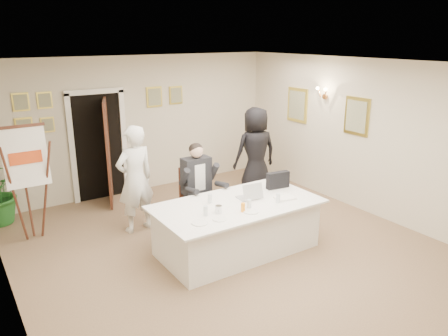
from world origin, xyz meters
The scene contains 26 objects.
floor centered at (0.00, 0.00, 0.00)m, with size 7.00×7.00×0.00m, color brown.
ceiling centered at (0.00, 0.00, 2.80)m, with size 6.00×7.00×0.02m, color white.
wall_back centered at (0.00, 3.50, 1.40)m, with size 6.00×0.10×2.80m, color beige.
wall_left centered at (-3.00, 0.00, 1.40)m, with size 0.10×7.00×2.80m, color beige.
wall_right centered at (3.00, 0.00, 1.40)m, with size 0.10×7.00×2.80m, color beige.
doorway centered at (-0.88, 3.32, 1.04)m, with size 1.14×0.86×2.20m.
pictures_back_wall centered at (-0.80, 3.47, 1.85)m, with size 3.40×0.06×0.80m, color #D9C54A, non-canonical shape.
pictures_right_wall centered at (2.97, 1.20, 1.75)m, with size 0.06×2.20×0.80m, color #D9C54A, non-canonical shape.
wall_sconce centered at (2.90, 1.20, 2.10)m, with size 0.20×0.30×0.24m, color #B07138, non-canonical shape.
conference_table centered at (0.08, 0.07, 0.39)m, with size 2.49×1.34×0.78m.
seated_man centered at (0.01, 1.12, 0.75)m, with size 0.64×0.69×1.50m, color black, non-canonical shape.
flip_chart centered at (-2.44, 2.18, 0.86)m, with size 0.65×0.42×1.86m.
standing_man centered at (-0.90, 1.60, 0.90)m, with size 0.66×0.43×1.81m, color silver.
standing_woman centered at (1.80, 1.89, 0.91)m, with size 0.89×0.58×1.83m, color black.
laptop centered at (0.35, 0.16, 0.91)m, with size 0.33×0.35×0.28m, color #B7BABC, non-canonical shape.
laptop_bag centered at (1.03, 0.26, 0.91)m, with size 0.39×0.11×0.27m, color black.
paper_stack centered at (0.80, -0.19, 0.79)m, with size 0.30×0.21×0.03m, color white.
plate_left centered at (-0.75, -0.26, 0.78)m, with size 0.22×0.22×0.01m, color white.
plate_mid centered at (-0.46, -0.29, 0.78)m, with size 0.20×0.20×0.01m, color white.
plate_near centered at (0.06, -0.31, 0.78)m, with size 0.22×0.22×0.01m, color white.
glass_a centered at (-0.55, -0.07, 0.84)m, with size 0.06×0.06×0.14m, color silver.
glass_b centered at (0.10, -0.20, 0.84)m, with size 0.07×0.07×0.14m, color silver.
glass_c centered at (0.61, -0.24, 0.84)m, with size 0.06×0.06×0.14m, color silver.
glass_d centered at (-0.25, 0.31, 0.84)m, with size 0.06×0.06×0.14m, color silver.
oj_glass centered at (-0.03, -0.24, 0.84)m, with size 0.06×0.06×0.13m, color orange.
steel_jug centered at (-0.35, -0.09, 0.83)m, with size 0.10×0.10×0.11m, color silver.
Camera 1 is at (-3.41, -4.90, 3.18)m, focal length 35.00 mm.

